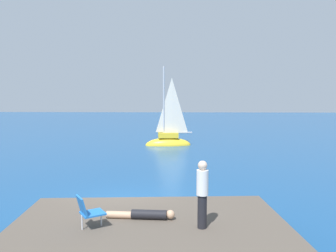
% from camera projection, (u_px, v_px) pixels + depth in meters
% --- Properties ---
extents(ground_plane, '(160.00, 160.00, 0.00)m').
position_uv_depth(ground_plane, '(124.00, 205.00, 11.71)').
color(ground_plane, navy).
extents(shore_ledge, '(7.12, 4.50, 0.75)m').
position_uv_depth(shore_ledge, '(150.00, 235.00, 8.21)').
color(shore_ledge, brown).
rests_on(shore_ledge, ground).
extents(boulder_seaward, '(1.06, 1.00, 0.59)m').
position_uv_depth(boulder_seaward, '(149.00, 221.00, 10.19)').
color(boulder_seaward, '#504839').
rests_on(boulder_seaward, ground).
extents(boulder_inland, '(1.27, 1.28, 0.66)m').
position_uv_depth(boulder_inland, '(203.00, 218.00, 10.40)').
color(boulder_inland, brown).
rests_on(boulder_inland, ground).
extents(sailboat_near, '(3.88, 1.72, 7.07)m').
position_uv_depth(sailboat_near, '(168.00, 141.00, 26.58)').
color(sailboat_near, yellow).
rests_on(sailboat_near, ground).
extents(person_sunbather, '(1.76, 0.27, 0.25)m').
position_uv_depth(person_sunbather, '(144.00, 215.00, 8.29)').
color(person_sunbather, black).
rests_on(person_sunbather, shore_ledge).
extents(person_standing, '(0.28, 0.28, 1.62)m').
position_uv_depth(person_standing, '(202.00, 192.00, 7.66)').
color(person_standing, black).
rests_on(person_standing, shore_ledge).
extents(beach_chair, '(0.76, 0.73, 0.80)m').
position_uv_depth(beach_chair, '(88.00, 210.00, 7.66)').
color(beach_chair, blue).
rests_on(beach_chair, shore_ledge).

